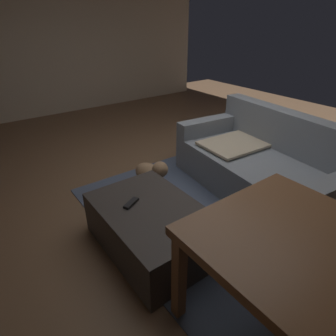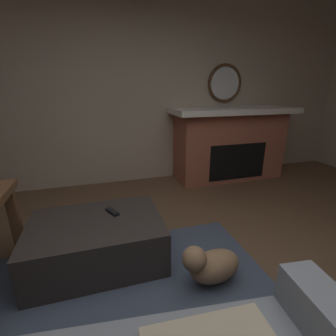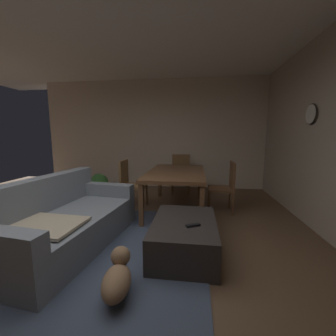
{
  "view_description": "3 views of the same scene",
  "coord_description": "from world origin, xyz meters",
  "px_view_note": "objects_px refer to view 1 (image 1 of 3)",
  "views": [
    {
      "loc": [
        2.15,
        -1.97,
        1.78
      ],
      "look_at": [
        0.54,
        -0.78,
        0.72
      ],
      "focal_mm": 30.48,
      "sensor_mm": 36.0,
      "label": 1
    },
    {
      "loc": [
        0.47,
        0.9,
        1.45
      ],
      "look_at": [
        -0.14,
        -1.13,
        0.74
      ],
      "focal_mm": 25.78,
      "sensor_mm": 36.0,
      "label": 2
    },
    {
      "loc": [
        -1.85,
        -1.07,
        1.39
      ],
      "look_at": [
        0.51,
        -0.76,
        1.03
      ],
      "focal_mm": 22.69,
      "sensor_mm": 36.0,
      "label": 3
    }
  ],
  "objects_px": {
    "ottoman_coffee_table": "(152,227)",
    "couch": "(263,165)",
    "small_dog": "(151,173)",
    "tv_remote": "(131,203)"
  },
  "relations": [
    {
      "from": "couch",
      "to": "ottoman_coffee_table",
      "type": "distance_m",
      "value": 1.53
    },
    {
      "from": "ottoman_coffee_table",
      "to": "tv_remote",
      "type": "height_order",
      "value": "tv_remote"
    },
    {
      "from": "ottoman_coffee_table",
      "to": "tv_remote",
      "type": "xyz_separation_m",
      "value": [
        -0.15,
        -0.1,
        0.21
      ]
    },
    {
      "from": "tv_remote",
      "to": "small_dog",
      "type": "height_order",
      "value": "tv_remote"
    },
    {
      "from": "couch",
      "to": "small_dog",
      "type": "height_order",
      "value": "couch"
    },
    {
      "from": "couch",
      "to": "small_dog",
      "type": "bearing_deg",
      "value": -127.56
    },
    {
      "from": "couch",
      "to": "small_dog",
      "type": "distance_m",
      "value": 1.27
    },
    {
      "from": "tv_remote",
      "to": "small_dog",
      "type": "xyz_separation_m",
      "value": [
        -0.66,
        0.63,
        -0.22
      ]
    },
    {
      "from": "ottoman_coffee_table",
      "to": "small_dog",
      "type": "bearing_deg",
      "value": 146.77
    },
    {
      "from": "ottoman_coffee_table",
      "to": "couch",
      "type": "bearing_deg",
      "value": 91.39
    }
  ]
}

